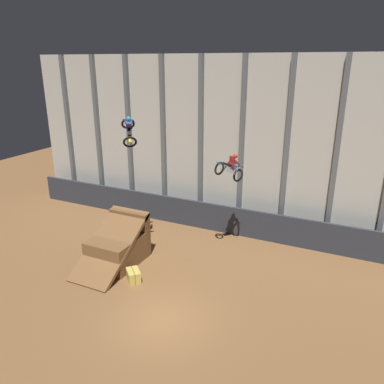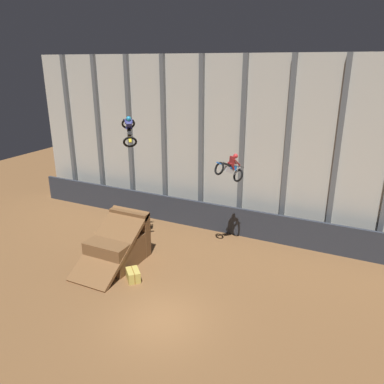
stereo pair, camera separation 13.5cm
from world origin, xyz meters
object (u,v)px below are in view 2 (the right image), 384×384
object	(u,v)px
dirt_ramp	(119,245)
rider_bike_left_air	(129,130)
rider_bike_right_air	(230,168)
hay_bale_trackside	(133,275)

from	to	relation	value
dirt_ramp	rider_bike_left_air	distance (m)	6.33
rider_bike_left_air	rider_bike_right_air	distance (m)	5.75
dirt_ramp	hay_bale_trackside	world-z (taller)	dirt_ramp
rider_bike_left_air	hay_bale_trackside	world-z (taller)	rider_bike_left_air
rider_bike_right_air	hay_bale_trackside	world-z (taller)	rider_bike_right_air
dirt_ramp	rider_bike_left_air	xyz separation A→B (m)	(0.20, 1.25, 6.21)
dirt_ramp	rider_bike_left_air	bearing A→B (deg)	80.91
dirt_ramp	hay_bale_trackside	bearing A→B (deg)	-37.23
rider_bike_right_air	hay_bale_trackside	xyz separation A→B (m)	(-3.28, -4.85, -4.81)
rider_bike_right_air	rider_bike_left_air	bearing A→B (deg)	-121.42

